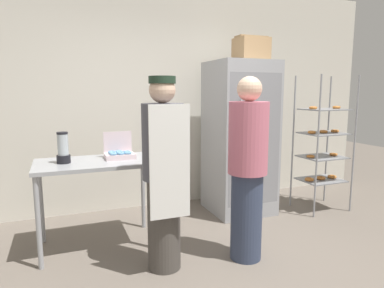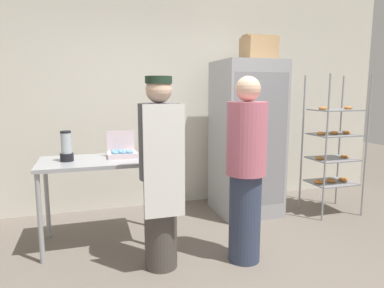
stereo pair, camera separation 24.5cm
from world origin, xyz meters
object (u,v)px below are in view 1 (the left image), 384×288
object	(u,v)px
baking_rack	(323,146)
donut_box	(119,154)
refrigerator	(240,138)
person_customer	(247,169)
blender_pitcher	(63,149)
cardboard_storage_box	(251,49)
person_baker	(164,172)

from	to	relation	value
baking_rack	donut_box	bearing A→B (deg)	-179.45
refrigerator	person_customer	world-z (taller)	refrigerator
refrigerator	baking_rack	size ratio (longest dim) A/B	1.10
refrigerator	blender_pitcher	world-z (taller)	refrigerator
baking_rack	donut_box	xyz separation A→B (m)	(-2.61, -0.03, 0.07)
blender_pitcher	person_customer	bearing A→B (deg)	-26.61
cardboard_storage_box	person_customer	size ratio (longest dim) A/B	0.23
person_customer	refrigerator	bearing A→B (deg)	63.95
donut_box	person_baker	size ratio (longest dim) A/B	0.18
baking_rack	blender_pitcher	bearing A→B (deg)	-178.79
baking_rack	person_baker	distance (m)	2.47
refrigerator	baking_rack	world-z (taller)	refrigerator
refrigerator	person_baker	xyz separation A→B (m)	(-1.32, -1.07, -0.09)
blender_pitcher	refrigerator	bearing A→B (deg)	10.81
donut_box	person_customer	xyz separation A→B (m)	(1.00, -0.81, -0.06)
refrigerator	baking_rack	distance (m)	1.09
refrigerator	cardboard_storage_box	xyz separation A→B (m)	(0.14, 0.01, 1.10)
baking_rack	person_customer	bearing A→B (deg)	-152.58
blender_pitcher	person_baker	size ratio (longest dim) A/B	0.18
refrigerator	cardboard_storage_box	bearing A→B (deg)	3.95
refrigerator	blender_pitcher	bearing A→B (deg)	-169.19
blender_pitcher	cardboard_storage_box	xyz separation A→B (m)	(2.24, 0.41, 1.05)
blender_pitcher	person_baker	world-z (taller)	person_baker
baking_rack	cardboard_storage_box	distance (m)	1.54
donut_box	blender_pitcher	bearing A→B (deg)	-175.51
baking_rack	donut_box	size ratio (longest dim) A/B	5.95
donut_box	refrigerator	bearing A→B (deg)	12.88
donut_box	baking_rack	bearing A→B (deg)	0.55
person_baker	person_customer	bearing A→B (deg)	-7.53
baking_rack	person_customer	xyz separation A→B (m)	(-1.60, -0.83, 0.01)
blender_pitcher	person_baker	distance (m)	1.03
cardboard_storage_box	refrigerator	bearing A→B (deg)	-176.05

